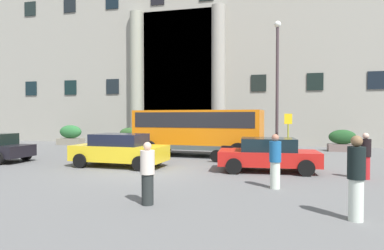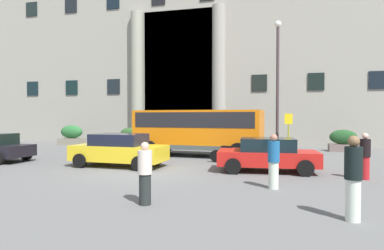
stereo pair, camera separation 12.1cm
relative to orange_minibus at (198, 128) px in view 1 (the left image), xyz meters
name	(u,v)px [view 1 (the left image)]	position (x,y,z in m)	size (l,w,h in m)	color
ground_plane	(144,173)	(-1.02, -5.50, -1.61)	(80.00, 64.00, 0.12)	#5B5B5C
office_building_facade	(216,23)	(-1.03, 11.98, 9.28)	(40.48, 9.78, 21.70)	gray
orange_minibus	(198,128)	(0.00, 0.00, 0.00)	(7.24, 3.04, 2.57)	orange
bus_stop_sign	(288,129)	(4.94, 1.73, -0.06)	(0.44, 0.08, 2.39)	#949E1F
hedge_planter_far_west	(342,141)	(8.41, 4.60, -0.88)	(1.73, 0.77, 1.39)	#705E59
hedge_planter_west	(217,138)	(0.19, 5.16, -0.87)	(1.87, 0.71, 1.42)	slate
hedge_planter_entrance_left	(131,137)	(-6.20, 4.64, -0.87)	(1.80, 0.88, 1.41)	slate
hedge_planter_entrance_right	(71,135)	(-11.44, 4.87, -0.81)	(1.95, 0.98, 1.54)	gray
white_taxi_kerbside	(268,154)	(3.88, -4.37, -0.86)	(4.04, 2.17, 1.35)	red
parked_compact_extra	(119,150)	(-2.55, -4.60, -0.81)	(4.25, 2.14, 1.45)	gold
motorcycle_far_end	(230,154)	(2.09, -2.39, -1.09)	(2.04, 0.66, 0.89)	black
pedestrian_woman_dark_dress	(275,161)	(4.13, -7.56, -0.71)	(0.36, 0.36, 1.68)	silver
pedestrian_man_crossing	(356,178)	(5.77, -10.37, -0.63)	(0.36, 0.36, 1.82)	silver
pedestrian_woman_with_bag	(147,173)	(1.00, -10.23, -0.76)	(0.36, 0.36, 1.58)	#212625
pedestrian_child_trailing	(366,156)	(7.26, -5.24, -0.73)	(0.36, 0.36, 1.64)	#AA1B1F
lamppost_plaza_centre	(277,77)	(4.32, 2.41, 3.05)	(0.40, 0.40, 7.93)	#3E3237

